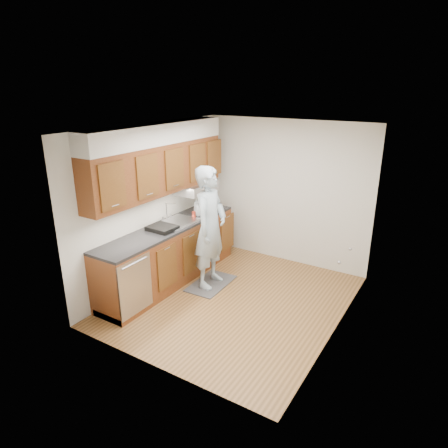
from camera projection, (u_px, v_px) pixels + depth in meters
name	position (u px, v px, depth m)	size (l,w,h in m)	color
floor	(235.00, 300.00, 5.94)	(3.50, 3.50, 0.00)	olive
ceiling	(236.00, 128.00, 5.10)	(3.50, 3.50, 0.00)	white
wall_left	(153.00, 204.00, 6.27)	(0.02, 3.50, 2.50)	silver
wall_right	(343.00, 242.00, 4.78)	(0.02, 3.50, 2.50)	silver
wall_back	(286.00, 193.00, 6.93)	(3.00, 0.02, 2.50)	silver
counter	(170.00, 253.00, 6.37)	(0.64, 2.80, 1.30)	brown
upper_cabinets	(161.00, 161.00, 5.98)	(0.47, 2.80, 1.21)	brown
closet_door	(347.00, 251.00, 5.10)	(0.02, 1.22, 2.05)	silver
floor_mat	(211.00, 283.00, 6.41)	(0.50, 0.86, 0.02)	#59595B
person	(210.00, 220.00, 6.05)	(0.76, 0.51, 2.15)	#A2B7C5
soap_bottle_a	(197.00, 205.00, 6.81)	(0.11, 0.11, 0.28)	white
soap_bottle_b	(198.00, 209.00, 6.71)	(0.09, 0.09, 0.21)	white
soap_bottle_c	(203.00, 209.00, 6.80)	(0.12, 0.12, 0.15)	white
soda_can	(194.00, 215.00, 6.59)	(0.06, 0.06, 0.11)	red
steel_can	(205.00, 213.00, 6.66)	(0.07, 0.07, 0.13)	#A5A5AA
dish_rack	(162.00, 228.00, 6.05)	(0.41, 0.34, 0.06)	black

